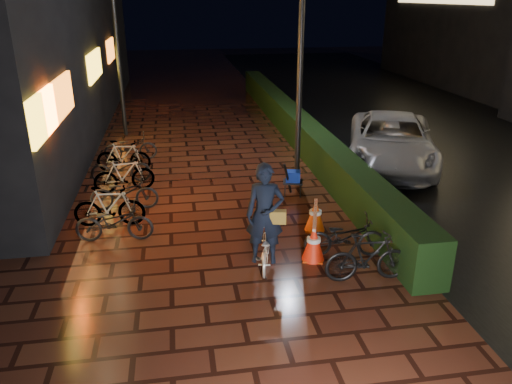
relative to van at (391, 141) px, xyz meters
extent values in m
plane|color=#381911|center=(-5.45, -4.79, -0.74)|extent=(80.00, 80.00, 0.00)
cube|color=black|center=(3.55, 0.21, -0.74)|extent=(11.00, 60.00, 0.01)
cube|color=black|center=(-2.15, 3.21, -0.24)|extent=(0.70, 20.00, 1.00)
imported|color=#AAA9AE|center=(0.00, 0.00, 0.00)|extent=(4.19, 5.84, 1.48)
cube|color=yellow|center=(-8.90, -3.29, 1.86)|extent=(0.08, 2.00, 0.90)
cube|color=orange|center=(-8.90, -1.79, 1.86)|extent=(0.08, 3.00, 0.90)
cube|color=yellow|center=(-8.90, 4.21, 1.86)|extent=(0.08, 2.80, 0.90)
cube|color=orange|center=(-8.90, 9.21, 1.86)|extent=(0.08, 2.20, 0.90)
cylinder|color=black|center=(-3.09, -0.83, 2.06)|extent=(0.19, 0.19, 5.60)
cylinder|color=black|center=(-8.17, 4.88, 1.92)|extent=(0.19, 0.19, 5.33)
imported|color=white|center=(-4.79, -5.28, -0.37)|extent=(0.79, 1.50, 0.75)
imported|color=black|center=(-4.81, -5.39, 0.35)|extent=(0.78, 0.60, 1.91)
cube|color=olive|center=(-4.60, -5.46, 0.31)|extent=(0.36, 0.21, 0.24)
cone|color=#FF260D|center=(-3.83, -5.25, -0.39)|extent=(0.44, 0.44, 0.71)
cone|color=#DF480B|center=(-3.45, -4.00, -0.39)|extent=(0.44, 0.44, 0.71)
cube|color=#FE430D|center=(-3.83, -5.25, -0.73)|extent=(0.48, 0.48, 0.03)
cube|color=#ED540C|center=(-3.45, -4.00, -0.73)|extent=(0.48, 0.48, 0.03)
cube|color=#BB310B|center=(-3.64, -4.62, -0.08)|extent=(0.51, 1.47, 0.07)
cube|color=black|center=(-3.46, -1.91, -0.39)|extent=(0.57, 0.51, 0.04)
cylinder|color=black|center=(-3.69, -2.03, -0.57)|extent=(0.03, 0.03, 0.34)
cylinder|color=black|center=(-3.30, -2.12, -0.57)|extent=(0.03, 0.03, 0.34)
cylinder|color=black|center=(-3.61, -1.71, -0.57)|extent=(0.03, 0.03, 0.34)
cylinder|color=black|center=(-3.23, -1.80, -0.57)|extent=(0.03, 0.03, 0.34)
cube|color=#0C28A8|center=(-3.46, -1.91, -0.23)|extent=(0.42, 0.38, 0.27)
cylinder|color=black|center=(-3.62, -2.01, -0.25)|extent=(0.31, 0.30, 0.87)
imported|color=black|center=(-7.73, -0.97, -0.28)|extent=(1.61, 0.69, 0.93)
imported|color=black|center=(-7.64, -2.14, -0.32)|extent=(1.63, 0.65, 0.84)
imported|color=black|center=(-7.88, -0.24, -0.32)|extent=(1.61, 0.58, 0.84)
imported|color=black|center=(-7.88, -3.05, -0.28)|extent=(1.58, 0.54, 0.93)
imported|color=black|center=(-7.71, -3.80, -0.32)|extent=(1.64, 0.69, 0.84)
imported|color=black|center=(-7.76, 1.73, -0.32)|extent=(1.64, 0.66, 0.84)
imported|color=black|center=(-7.88, 0.66, -0.28)|extent=(1.60, 0.65, 0.93)
imported|color=black|center=(-3.09, -6.16, -0.28)|extent=(1.57, 0.51, 0.93)
imported|color=black|center=(-3.19, -5.22, -0.32)|extent=(1.66, 0.76, 0.84)
camera|label=1|loc=(-6.31, -13.54, 4.08)|focal=35.00mm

